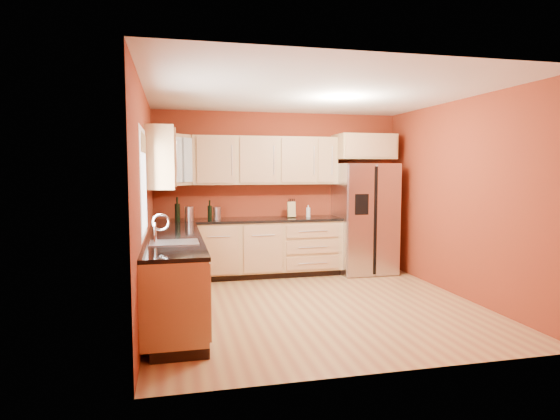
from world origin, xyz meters
name	(u,v)px	position (x,y,z in m)	size (l,w,h in m)	color
floor	(314,305)	(0.00, 0.00, 0.00)	(4.00, 4.00, 0.00)	#A3683F
ceiling	(316,93)	(0.00, 0.00, 2.60)	(4.00, 4.00, 0.00)	silver
wall_back	(279,193)	(0.00, 2.00, 1.30)	(4.00, 0.04, 2.60)	maroon
wall_front	(388,217)	(0.00, -2.00, 1.30)	(4.00, 0.04, 2.60)	maroon
wall_left	(145,204)	(-2.00, 0.00, 1.30)	(0.04, 4.00, 2.60)	maroon
wall_right	(460,199)	(2.00, 0.00, 1.30)	(0.04, 4.00, 2.60)	maroon
base_cabinets_back	(249,249)	(-0.55, 1.70, 0.44)	(2.90, 0.60, 0.88)	tan
base_cabinets_left	(174,277)	(-1.70, 0.00, 0.44)	(0.60, 2.80, 0.88)	tan
countertop_back	(249,220)	(-0.55, 1.69, 0.90)	(2.90, 0.62, 0.04)	black
countertop_left	(174,238)	(-1.69, 0.00, 0.90)	(0.62, 2.80, 0.04)	black
upper_cabinets_back	(266,161)	(-0.25, 1.83, 1.83)	(2.30, 0.33, 0.75)	tan
upper_cabinets_left	(161,158)	(-1.83, 0.72, 1.83)	(0.33, 1.35, 0.75)	tan
corner_upper_cabinet	(174,160)	(-1.67, 1.67, 1.83)	(0.62, 0.33, 0.75)	tan
over_fridge_cabinet	(364,147)	(1.35, 1.70, 2.05)	(0.92, 0.60, 0.40)	tan
refrigerator	(364,218)	(1.35, 1.62, 0.89)	(0.90, 0.75, 1.78)	silver
window	(144,183)	(-1.98, -0.50, 1.55)	(0.03, 0.90, 1.00)	white
sink_faucet	(174,229)	(-1.69, -0.50, 1.07)	(0.50, 0.42, 0.30)	silver
canister_left	(189,214)	(-1.46, 1.62, 1.02)	(0.13, 0.13, 0.21)	silver
canister_right	(217,213)	(-1.04, 1.69, 1.02)	(0.12, 0.12, 0.19)	silver
wine_bottle_a	(177,209)	(-1.63, 1.63, 1.10)	(0.08, 0.08, 0.36)	black
wine_bottle_b	(210,210)	(-1.15, 1.67, 1.07)	(0.07, 0.07, 0.30)	black
knife_block	(291,210)	(0.15, 1.75, 1.04)	(0.12, 0.11, 0.25)	tan
soap_dispenser	(308,211)	(0.43, 1.73, 1.02)	(0.06, 0.06, 0.19)	silver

